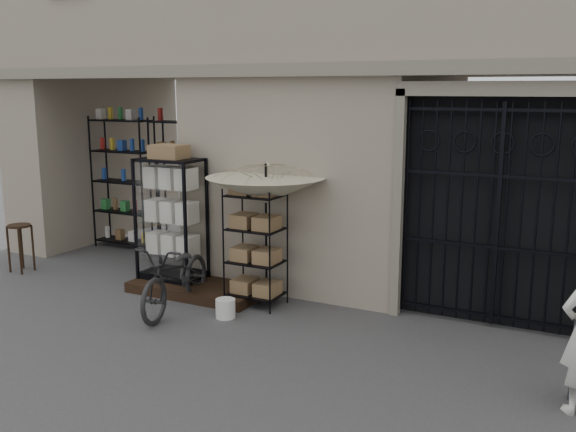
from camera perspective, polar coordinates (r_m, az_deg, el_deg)
The scene contains 11 objects.
ground at distance 7.32m, azimuth 0.63°, elevation -12.93°, with size 80.00×80.00×0.00m, color black.
shop_recess at distance 11.62m, azimuth -13.27°, elevation 3.55°, with size 3.00×1.70×3.00m, color black.
shop_shelving at distance 12.07m, azimuth -11.87°, elevation 2.68°, with size 2.70×0.50×2.50m, color black.
iron_gate at distance 8.49m, azimuth 18.35°, elevation 0.49°, with size 2.50×0.21×3.00m.
step_platform at distance 9.70m, azimuth -8.10°, elevation -6.41°, with size 2.00×0.90×0.15m, color black.
display_cabinet at distance 9.83m, azimuth -10.33°, elevation -0.82°, with size 0.92×0.57×1.99m.
wire_rack at distance 8.94m, azimuth -2.89°, elevation -2.90°, with size 0.78×0.60×1.67m.
market_umbrella at distance 8.91m, azimuth -1.99°, elevation 2.95°, with size 1.93×1.94×2.38m.
white_bucket at distance 8.66m, azimuth -5.58°, elevation -8.18°, with size 0.27×0.27×0.25m, color silver.
bicycle at distance 9.07m, azimuth -9.75°, elevation -8.22°, with size 0.65×0.97×1.85m, color black.
wooden_stool at distance 11.54m, azimuth -22.67°, elevation -2.54°, with size 0.38×0.38×0.80m.
Camera 1 is at (2.96, -5.99, 3.00)m, focal length 40.00 mm.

